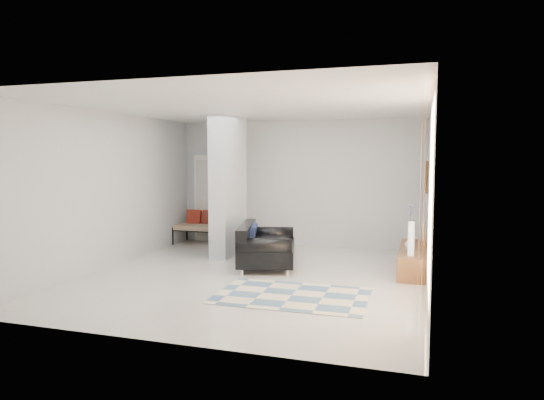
% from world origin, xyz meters
% --- Properties ---
extents(floor, '(6.00, 6.00, 0.00)m').
position_xyz_m(floor, '(0.00, 0.00, 0.00)').
color(floor, beige).
rests_on(floor, ground).
extents(ceiling, '(6.00, 6.00, 0.00)m').
position_xyz_m(ceiling, '(0.00, 0.00, 2.80)').
color(ceiling, white).
rests_on(ceiling, wall_back).
extents(wall_back, '(6.00, 0.00, 6.00)m').
position_xyz_m(wall_back, '(0.00, 3.00, 1.40)').
color(wall_back, silver).
rests_on(wall_back, ground).
extents(wall_front, '(6.00, 0.00, 6.00)m').
position_xyz_m(wall_front, '(0.00, -3.00, 1.40)').
color(wall_front, silver).
rests_on(wall_front, ground).
extents(wall_left, '(0.00, 6.00, 6.00)m').
position_xyz_m(wall_left, '(-2.75, 0.00, 1.40)').
color(wall_left, silver).
rests_on(wall_left, ground).
extents(wall_right, '(0.00, 6.00, 6.00)m').
position_xyz_m(wall_right, '(2.75, 0.00, 1.40)').
color(wall_right, silver).
rests_on(wall_right, ground).
extents(partition_column, '(0.35, 1.20, 2.80)m').
position_xyz_m(partition_column, '(-1.10, 1.60, 1.40)').
color(partition_column, silver).
rests_on(partition_column, floor).
extents(hallway_door, '(0.85, 0.06, 2.04)m').
position_xyz_m(hallway_door, '(-2.10, 2.96, 1.02)').
color(hallway_door, white).
rests_on(hallway_door, floor).
extents(curtain, '(0.00, 2.55, 2.55)m').
position_xyz_m(curtain, '(2.67, -1.15, 1.45)').
color(curtain, '#F89341').
rests_on(curtain, wall_right).
extents(wall_art, '(0.04, 0.45, 0.55)m').
position_xyz_m(wall_art, '(2.72, 1.26, 1.65)').
color(wall_art, '#3E2510').
rests_on(wall_art, wall_right).
extents(media_console, '(0.45, 1.98, 0.80)m').
position_xyz_m(media_console, '(2.52, 1.26, 0.20)').
color(media_console, brown).
rests_on(media_console, floor).
extents(loveseat, '(1.34, 1.84, 0.76)m').
position_xyz_m(loveseat, '(-0.10, 0.86, 0.35)').
color(loveseat, silver).
rests_on(loveseat, floor).
extents(daybed, '(1.71, 0.73, 0.77)m').
position_xyz_m(daybed, '(-1.93, 2.61, 0.42)').
color(daybed, black).
rests_on(daybed, floor).
extents(area_rug, '(2.18, 1.47, 0.01)m').
position_xyz_m(area_rug, '(0.90, -0.90, 0.01)').
color(area_rug, beige).
rests_on(area_rug, floor).
extents(cylinder_lamp, '(0.10, 0.10, 0.55)m').
position_xyz_m(cylinder_lamp, '(2.50, 0.57, 0.67)').
color(cylinder_lamp, white).
rests_on(cylinder_lamp, media_console).
extents(bronze_figurine, '(0.12, 0.12, 0.24)m').
position_xyz_m(bronze_figurine, '(2.47, 1.73, 0.52)').
color(bronze_figurine, '#302015').
rests_on(bronze_figurine, media_console).
extents(vase, '(0.19, 0.19, 0.19)m').
position_xyz_m(vase, '(2.47, 1.20, 0.50)').
color(vase, white).
rests_on(vase, media_console).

